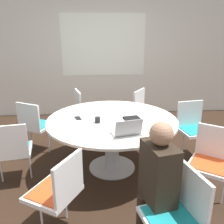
{
  "coord_description": "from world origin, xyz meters",
  "views": [
    {
      "loc": [
        -0.24,
        -3.14,
        1.92
      ],
      "look_at": [
        0.0,
        0.0,
        0.85
      ],
      "focal_mm": 40.0,
      "sensor_mm": 36.0,
      "label": 1
    }
  ],
  "objects_px": {
    "chair_4": "(85,108)",
    "coffee_cup": "(98,120)",
    "chair_5": "(35,123)",
    "cell_phone": "(78,118)",
    "chair_3": "(145,109)",
    "chair_1": "(211,158)",
    "chair_2": "(193,125)",
    "person_0": "(157,176)",
    "spiral_notebook": "(132,118)",
    "chair_0": "(178,212)",
    "laptop": "(127,131)",
    "chair_7": "(58,188)",
    "chair_6": "(12,148)"
  },
  "relations": [
    {
      "from": "chair_1",
      "to": "cell_phone",
      "type": "relative_size",
      "value": 5.5
    },
    {
      "from": "chair_6",
      "to": "chair_4",
      "type": "bearing_deg",
      "value": 50.79
    },
    {
      "from": "person_0",
      "to": "coffee_cup",
      "type": "bearing_deg",
      "value": 9.04
    },
    {
      "from": "chair_2",
      "to": "chair_5",
      "type": "relative_size",
      "value": 1.0
    },
    {
      "from": "cell_phone",
      "to": "person_0",
      "type": "bearing_deg",
      "value": -61.65
    },
    {
      "from": "chair_3",
      "to": "chair_1",
      "type": "bearing_deg",
      "value": 47.42
    },
    {
      "from": "chair_2",
      "to": "person_0",
      "type": "bearing_deg",
      "value": 49.02
    },
    {
      "from": "chair_1",
      "to": "person_0",
      "type": "relative_size",
      "value": 0.71
    },
    {
      "from": "chair_1",
      "to": "chair_7",
      "type": "xyz_separation_m",
      "value": [
        -1.67,
        -0.44,
        0.0
      ]
    },
    {
      "from": "chair_2",
      "to": "chair_4",
      "type": "bearing_deg",
      "value": -39.38
    },
    {
      "from": "chair_7",
      "to": "cell_phone",
      "type": "height_order",
      "value": "chair_7"
    },
    {
      "from": "chair_3",
      "to": "laptop",
      "type": "relative_size",
      "value": 2.37
    },
    {
      "from": "spiral_notebook",
      "to": "chair_1",
      "type": "bearing_deg",
      "value": -40.35
    },
    {
      "from": "chair_7",
      "to": "coffee_cup",
      "type": "height_order",
      "value": "chair_7"
    },
    {
      "from": "chair_2",
      "to": "laptop",
      "type": "distance_m",
      "value": 1.45
    },
    {
      "from": "person_0",
      "to": "coffee_cup",
      "type": "height_order",
      "value": "person_0"
    },
    {
      "from": "person_0",
      "to": "spiral_notebook",
      "type": "xyz_separation_m",
      "value": [
        -0.02,
        1.31,
        0.05
      ]
    },
    {
      "from": "chair_3",
      "to": "cell_phone",
      "type": "relative_size",
      "value": 5.5
    },
    {
      "from": "chair_3",
      "to": "chair_7",
      "type": "relative_size",
      "value": 1.0
    },
    {
      "from": "chair_1",
      "to": "chair_4",
      "type": "relative_size",
      "value": 1.0
    },
    {
      "from": "chair_6",
      "to": "spiral_notebook",
      "type": "xyz_separation_m",
      "value": [
        1.53,
        0.26,
        0.25
      ]
    },
    {
      "from": "chair_7",
      "to": "laptop",
      "type": "distance_m",
      "value": 0.98
    },
    {
      "from": "chair_2",
      "to": "chair_6",
      "type": "bearing_deg",
      "value": 2.83
    },
    {
      "from": "chair_5",
      "to": "cell_phone",
      "type": "height_order",
      "value": "chair_5"
    },
    {
      "from": "chair_0",
      "to": "chair_7",
      "type": "xyz_separation_m",
      "value": [
        -1.01,
        0.39,
        0.0
      ]
    },
    {
      "from": "chair_2",
      "to": "coffee_cup",
      "type": "height_order",
      "value": "chair_2"
    },
    {
      "from": "person_0",
      "to": "chair_1",
      "type": "bearing_deg",
      "value": -65.32
    },
    {
      "from": "chair_1",
      "to": "chair_7",
      "type": "bearing_deg",
      "value": 51.1
    },
    {
      "from": "chair_3",
      "to": "chair_4",
      "type": "bearing_deg",
      "value": -61.96
    },
    {
      "from": "chair_7",
      "to": "chair_6",
      "type": "bearing_deg",
      "value": 67.71
    },
    {
      "from": "chair_5",
      "to": "chair_7",
      "type": "relative_size",
      "value": 1.0
    },
    {
      "from": "chair_4",
      "to": "coffee_cup",
      "type": "height_order",
      "value": "chair_4"
    },
    {
      "from": "chair_2",
      "to": "person_0",
      "type": "xyz_separation_m",
      "value": [
        -0.98,
        -1.61,
        0.2
      ]
    },
    {
      "from": "chair_4",
      "to": "cell_phone",
      "type": "xyz_separation_m",
      "value": [
        -0.06,
        -1.17,
        0.24
      ]
    },
    {
      "from": "chair_6",
      "to": "cell_phone",
      "type": "relative_size",
      "value": 5.5
    },
    {
      "from": "chair_3",
      "to": "chair_2",
      "type": "bearing_deg",
      "value": 70.41
    },
    {
      "from": "chair_1",
      "to": "chair_6",
      "type": "distance_m",
      "value": 2.39
    },
    {
      "from": "laptop",
      "to": "chair_0",
      "type": "bearing_deg",
      "value": 93.8
    },
    {
      "from": "chair_3",
      "to": "chair_6",
      "type": "height_order",
      "value": "same"
    },
    {
      "from": "chair_3",
      "to": "chair_7",
      "type": "height_order",
      "value": "same"
    },
    {
      "from": "chair_6",
      "to": "chair_7",
      "type": "bearing_deg",
      "value": -61.72
    },
    {
      "from": "chair_2",
      "to": "cell_phone",
      "type": "distance_m",
      "value": 1.76
    },
    {
      "from": "chair_0",
      "to": "chair_4",
      "type": "bearing_deg",
      "value": 3.61
    },
    {
      "from": "chair_1",
      "to": "person_0",
      "type": "height_order",
      "value": "person_0"
    },
    {
      "from": "chair_1",
      "to": "chair_3",
      "type": "relative_size",
      "value": 1.0
    },
    {
      "from": "chair_0",
      "to": "chair_4",
      "type": "height_order",
      "value": "same"
    },
    {
      "from": "chair_2",
      "to": "person_0",
      "type": "distance_m",
      "value": 1.89
    },
    {
      "from": "chair_6",
      "to": "person_0",
      "type": "distance_m",
      "value": 1.88
    },
    {
      "from": "laptop",
      "to": "chair_3",
      "type": "bearing_deg",
      "value": -121.58
    },
    {
      "from": "spiral_notebook",
      "to": "coffee_cup",
      "type": "height_order",
      "value": "coffee_cup"
    }
  ]
}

